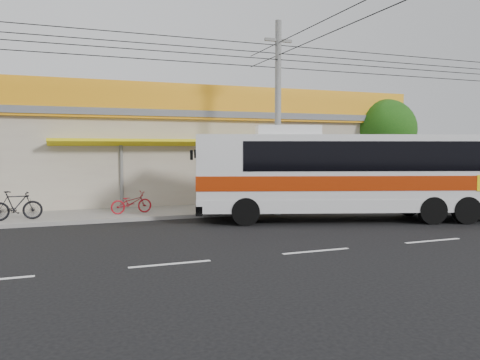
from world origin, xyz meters
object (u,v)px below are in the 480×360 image
object	(u,v)px
motorbike_red	(131,202)
utility_pole	(278,55)
motorbike_dark	(16,206)
tree_near	(388,132)
coach_bus	(355,170)

from	to	relation	value
motorbike_red	utility_pole	bearing A→B (deg)	-114.77
motorbike_dark	tree_near	xyz separation A→B (m)	(18.14, 2.22, 2.97)
motorbike_red	motorbike_dark	distance (m)	4.20
tree_near	coach_bus	bearing A→B (deg)	-136.22
utility_pole	tree_near	distance (m)	9.23
tree_near	motorbike_dark	bearing A→B (deg)	-173.02
motorbike_dark	tree_near	distance (m)	18.51
coach_bus	tree_near	world-z (taller)	tree_near
motorbike_red	utility_pole	size ratio (longest dim) A/B	0.05
tree_near	utility_pole	bearing A→B (deg)	-157.95
coach_bus	tree_near	xyz separation A→B (m)	(5.95, 5.70, 1.72)
coach_bus	motorbike_red	world-z (taller)	coach_bus
motorbike_red	motorbike_dark	xyz separation A→B (m)	(-4.18, -0.34, 0.10)
coach_bus	tree_near	distance (m)	8.42
utility_pole	motorbike_dark	bearing A→B (deg)	173.93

